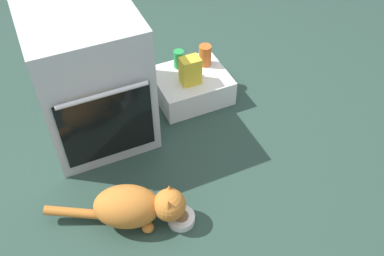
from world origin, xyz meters
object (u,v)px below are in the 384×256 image
(pantry_cabinet, at_px, (191,86))
(sauce_jar, at_px, (205,55))
(oven, at_px, (90,78))
(food_bowl, at_px, (181,218))
(soda_can, at_px, (179,59))
(snack_bag, at_px, (190,71))
(cat, at_px, (135,206))

(pantry_cabinet, relative_size, sauce_jar, 3.29)
(oven, height_order, food_bowl, oven)
(soda_can, bearing_deg, pantry_cabinet, -73.12)
(sauce_jar, relative_size, snack_bag, 0.78)
(oven, height_order, cat, oven)
(snack_bag, bearing_deg, pantry_cabinet, 62.24)
(food_bowl, distance_m, snack_bag, 0.92)
(oven, relative_size, cat, 1.20)
(oven, bearing_deg, sauce_jar, 9.09)
(snack_bag, bearing_deg, oven, 178.98)
(cat, bearing_deg, soda_can, 80.11)
(soda_can, bearing_deg, food_bowl, -112.55)
(food_bowl, height_order, snack_bag, snack_bag)
(cat, height_order, snack_bag, snack_bag)
(soda_can, relative_size, snack_bag, 0.67)
(oven, distance_m, snack_bag, 0.61)
(sauce_jar, bearing_deg, snack_bag, -140.98)
(pantry_cabinet, bearing_deg, sauce_jar, 28.27)
(oven, relative_size, food_bowl, 5.65)
(food_bowl, distance_m, soda_can, 1.07)
(pantry_cabinet, height_order, cat, cat)
(food_bowl, xyz_separation_m, soda_can, (0.40, 0.97, 0.21))
(pantry_cabinet, xyz_separation_m, cat, (-0.64, -0.77, 0.04))
(oven, relative_size, snack_bag, 4.38)
(pantry_cabinet, xyz_separation_m, sauce_jar, (0.13, 0.07, 0.16))
(sauce_jar, xyz_separation_m, soda_can, (-0.17, 0.04, -0.01))
(cat, height_order, sauce_jar, sauce_jar)
(food_bowl, xyz_separation_m, sauce_jar, (0.57, 0.93, 0.22))
(oven, relative_size, soda_can, 6.58)
(pantry_cabinet, relative_size, cat, 0.70)
(sauce_jar, bearing_deg, oven, -170.91)
(food_bowl, bearing_deg, pantry_cabinet, 62.91)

